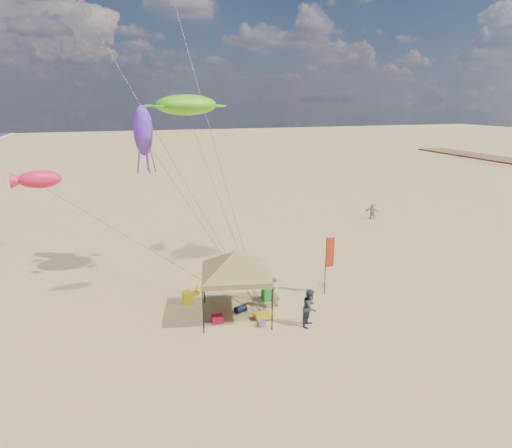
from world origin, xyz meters
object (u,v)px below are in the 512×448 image
object	(u,v)px
feather_flag	(329,256)
chair_green	(267,294)
canopy_tent	(235,253)
cooler_blue	(269,283)
person_near_a	(275,291)
beach_cart	(264,315)
chair_yellow	(187,298)
person_near_b	(310,307)
person_near_c	(227,276)
cooler_red	(217,319)
person_far_c	(372,211)

from	to	relation	value
feather_flag	chair_green	distance (m)	3.86
canopy_tent	cooler_blue	bearing A→B (deg)	45.62
chair_green	person_near_a	size ratio (longest dim) A/B	0.40
beach_cart	person_near_a	size ratio (longest dim) A/B	0.51
chair_green	chair_yellow	world-z (taller)	same
cooler_blue	person_near_a	bearing A→B (deg)	-104.10
chair_green	person_near_b	xyz separation A→B (m)	(0.97, -3.17, 0.57)
chair_yellow	beach_cart	bearing A→B (deg)	-41.10
person_near_b	feather_flag	bearing A→B (deg)	5.07
person_near_c	beach_cart	bearing A→B (deg)	93.76
cooler_red	cooler_blue	bearing A→B (deg)	40.23
person_far_c	cooler_blue	bearing A→B (deg)	-103.22
canopy_tent	chair_green	bearing A→B (deg)	29.54
person_near_c	cooler_blue	bearing A→B (deg)	163.74
chair_green	person_near_c	distance (m)	2.67
person_near_b	person_near_c	size ratio (longest dim) A/B	1.17
feather_flag	cooler_red	world-z (taller)	feather_flag
canopy_tent	person_near_c	distance (m)	4.06
feather_flag	canopy_tent	bearing A→B (deg)	-170.69
chair_green	person_near_a	bearing A→B (deg)	-83.68
feather_flag	person_near_c	world-z (taller)	feather_flag
chair_green	beach_cart	bearing A→B (deg)	-114.01
chair_yellow	beach_cart	distance (m)	4.27
feather_flag	person_near_a	world-z (taller)	feather_flag
chair_yellow	person_near_a	bearing A→B (deg)	-22.76
person_near_a	person_far_c	distance (m)	19.53
beach_cart	person_near_c	world-z (taller)	person_near_c
cooler_red	person_far_c	world-z (taller)	person_far_c
cooler_red	chair_green	size ratio (longest dim) A/B	0.77
feather_flag	chair_yellow	xyz separation A→B (m)	(-7.46, 1.14, -1.82)
beach_cart	person_near_c	distance (m)	4.11
cooler_blue	chair_yellow	world-z (taller)	chair_yellow
chair_yellow	beach_cart	world-z (taller)	chair_yellow
person_near_c	person_near_b	bearing A→B (deg)	109.21
chair_yellow	person_near_c	xyz separation A→B (m)	(2.42, 1.18, 0.43)
cooler_red	chair_yellow	distance (m)	2.62
person_near_c	chair_yellow	bearing A→B (deg)	18.58
cooler_blue	person_near_c	xyz separation A→B (m)	(-2.40, 0.37, 0.59)
cooler_red	person_near_b	bearing A→B (deg)	-21.82
person_near_a	person_far_c	size ratio (longest dim) A/B	1.20
person_far_c	chair_yellow	bearing A→B (deg)	-109.41
person_near_b	person_far_c	xyz separation A→B (m)	(13.39, 15.63, -0.18)
canopy_tent	cooler_red	distance (m)	3.25
cooler_blue	person_near_c	bearing A→B (deg)	171.21
chair_green	person_near_a	xyz separation A→B (m)	(0.10, -0.88, 0.53)
canopy_tent	cooler_blue	distance (m)	5.01
cooler_red	person_far_c	xyz separation A→B (m)	(17.45, 14.01, 0.54)
feather_flag	person_far_c	world-z (taller)	feather_flag
cooler_blue	beach_cart	world-z (taller)	cooler_blue
canopy_tent	beach_cart	bearing A→B (deg)	-33.60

